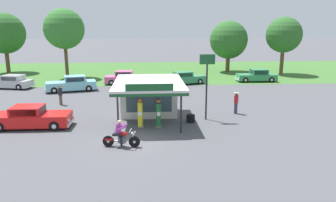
{
  "coord_description": "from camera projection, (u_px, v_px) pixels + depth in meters",
  "views": [
    {
      "loc": [
        0.76,
        -18.42,
        6.76
      ],
      "look_at": [
        2.36,
        4.34,
        1.4
      ],
      "focal_mm": 34.62,
      "sensor_mm": 36.0,
      "label": 1
    }
  ],
  "objects": [
    {
      "name": "ground_plane",
      "position": [
        134.0,
        141.0,
        19.39
      ],
      "size": [
        300.0,
        300.0,
        0.0
      ],
      "primitive_type": "plane",
      "color": "#4C4C51"
    },
    {
      "name": "grass_verge_strip",
      "position": [
        140.0,
        71.0,
        48.52
      ],
      "size": [
        120.0,
        24.0,
        0.01
      ],
      "primitive_type": "cube",
      "color": "#3D6B2D",
      "rests_on": "ground"
    },
    {
      "name": "service_station_kiosk",
      "position": [
        149.0,
        94.0,
        24.49
      ],
      "size": [
        4.87,
        6.96,
        3.3
      ],
      "color": "beige",
      "rests_on": "ground"
    },
    {
      "name": "gas_pump_nearside",
      "position": [
        140.0,
        114.0,
        21.76
      ],
      "size": [
        0.44,
        0.44,
        2.0
      ],
      "color": "slate",
      "rests_on": "ground"
    },
    {
      "name": "gas_pump_offside",
      "position": [
        159.0,
        114.0,
        21.86
      ],
      "size": [
        0.44,
        0.44,
        1.93
      ],
      "color": "slate",
      "rests_on": "ground"
    },
    {
      "name": "motorcycle_with_rider",
      "position": [
        121.0,
        136.0,
        18.31
      ],
      "size": [
        2.14,
        0.7,
        1.58
      ],
      "color": "black",
      "rests_on": "ground"
    },
    {
      "name": "featured_classic_sedan",
      "position": [
        31.0,
        118.0,
        21.83
      ],
      "size": [
        5.39,
        2.06,
        1.48
      ],
      "color": "red",
      "rests_on": "ground"
    },
    {
      "name": "parked_car_back_row_left",
      "position": [
        11.0,
        82.0,
        35.39
      ],
      "size": [
        5.08,
        2.84,
        1.46
      ],
      "color": "#B7B7BC",
      "rests_on": "ground"
    },
    {
      "name": "parked_car_back_row_centre",
      "position": [
        184.0,
        78.0,
        38.0
      ],
      "size": [
        5.18,
        3.02,
        1.46
      ],
      "color": "#2D844C",
      "rests_on": "ground"
    },
    {
      "name": "parked_car_back_row_far_left",
      "position": [
        72.0,
        84.0,
        33.92
      ],
      "size": [
        5.48,
        3.04,
        1.6
      ],
      "color": "#7AC6D1",
      "rests_on": "ground"
    },
    {
      "name": "parked_car_second_row_spare",
      "position": [
        257.0,
        76.0,
        39.74
      ],
      "size": [
        4.93,
        2.01,
        1.51
      ],
      "color": "#2D844C",
      "rests_on": "ground"
    },
    {
      "name": "parked_car_back_row_right",
      "position": [
        126.0,
        78.0,
        37.88
      ],
      "size": [
        5.29,
        2.07,
        1.56
      ],
      "color": "#E55993",
      "rests_on": "ground"
    },
    {
      "name": "bystander_leaning_by_kiosk",
      "position": [
        60.0,
        94.0,
        27.96
      ],
      "size": [
        0.37,
        0.37,
        1.71
      ],
      "color": "brown",
      "rests_on": "ground"
    },
    {
      "name": "bystander_chatting_near_pumps",
      "position": [
        236.0,
        102.0,
        25.18
      ],
      "size": [
        0.37,
        0.37,
        1.69
      ],
      "color": "#2D3351",
      "rests_on": "ground"
    },
    {
      "name": "tree_oak_right",
      "position": [
        284.0,
        35.0,
        44.47
      ],
      "size": [
        4.88,
        4.88,
        7.9
      ],
      "color": "brown",
      "rests_on": "ground"
    },
    {
      "name": "tree_oak_far_right",
      "position": [
        4.0,
        34.0,
        45.7
      ],
      "size": [
        5.75,
        5.75,
        8.51
      ],
      "color": "brown",
      "rests_on": "ground"
    },
    {
      "name": "tree_oak_distant_spare",
      "position": [
        64.0,
        29.0,
        41.18
      ],
      "size": [
        5.12,
        5.12,
        8.86
      ],
      "color": "brown",
      "rests_on": "ground"
    },
    {
      "name": "tree_oak_far_left",
      "position": [
        229.0,
        40.0,
        46.94
      ],
      "size": [
        5.46,
        5.46,
        7.4
      ],
      "color": "brown",
      "rests_on": "ground"
    },
    {
      "name": "roadside_pole_sign",
      "position": [
        207.0,
        76.0,
        23.08
      ],
      "size": [
        1.1,
        0.12,
        4.76
      ],
      "color": "black",
      "rests_on": "ground"
    },
    {
      "name": "spare_tire_stack",
      "position": [
        191.0,
        118.0,
        23.08
      ],
      "size": [
        0.6,
        0.6,
        0.54
      ],
      "color": "black",
      "rests_on": "ground"
    }
  ]
}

